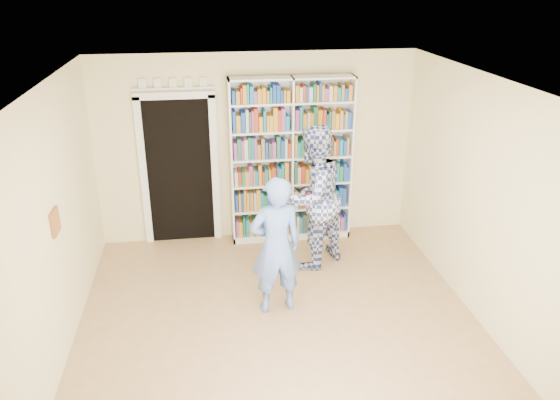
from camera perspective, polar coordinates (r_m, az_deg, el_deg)
name	(u,v)px	position (r m, az deg, el deg)	size (l,w,h in m)	color
floor	(282,332)	(6.20, 0.18, -13.63)	(5.00, 5.00, 0.00)	#9E744C
ceiling	(282,87)	(5.09, 0.22, 11.70)	(5.00, 5.00, 0.00)	white
wall_back	(256,148)	(7.83, -2.50, 5.41)	(4.50, 4.50, 0.00)	beige
wall_left	(49,235)	(5.66, -22.99, -3.43)	(5.00, 5.00, 0.00)	beige
wall_right	(491,208)	(6.22, 21.17, -0.82)	(5.00, 5.00, 0.00)	beige
bookshelf	(291,160)	(7.79, 1.18, 4.20)	(1.73, 0.33, 2.38)	white
doorway	(179,164)	(7.83, -10.51, 3.74)	(1.10, 0.08, 2.43)	black
wall_art	(55,222)	(5.81, -22.43, -2.12)	(0.03, 0.25, 0.25)	brown
man_blue	(276,246)	(6.16, -0.43, -4.84)	(0.60, 0.39, 1.65)	#5F83D4
man_plaid	(312,198)	(7.11, 3.41, 0.26)	(0.94, 0.73, 1.93)	navy
paper_sheet	(320,197)	(6.94, 4.24, 0.36)	(0.22, 0.01, 0.31)	white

